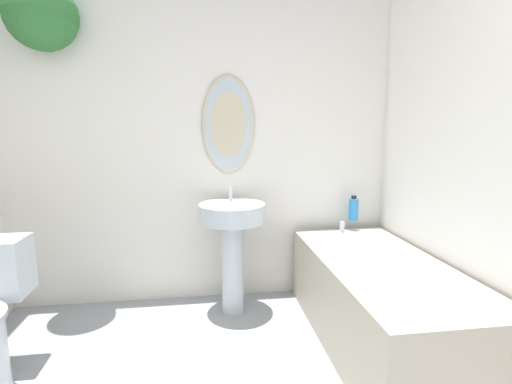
# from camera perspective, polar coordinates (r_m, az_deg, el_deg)

# --- Properties ---
(wall_back) EXTENTS (2.86, 0.43, 2.40)m
(wall_back) POSITION_cam_1_polar(r_m,az_deg,el_deg) (2.71, -11.75, 10.80)
(wall_back) COLOR silver
(wall_back) RESTS_ON ground_plane
(pedestal_sink) EXTENTS (0.45, 0.45, 0.87)m
(pedestal_sink) POSITION_cam_1_polar(r_m,az_deg,el_deg) (2.54, -3.79, -6.38)
(pedestal_sink) COLOR silver
(pedestal_sink) RESTS_ON ground_plane
(bathtub) EXTENTS (0.68, 1.47, 0.59)m
(bathtub) POSITION_cam_1_polar(r_m,az_deg,el_deg) (2.38, 18.44, -15.60)
(bathtub) COLOR #B2A893
(bathtub) RESTS_ON ground_plane
(shampoo_bottle) EXTENTS (0.07, 0.07, 0.19)m
(shampoo_bottle) POSITION_cam_1_polar(r_m,az_deg,el_deg) (2.87, 14.67, -2.54)
(shampoo_bottle) COLOR #2D84C6
(shampoo_bottle) RESTS_ON bathtub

